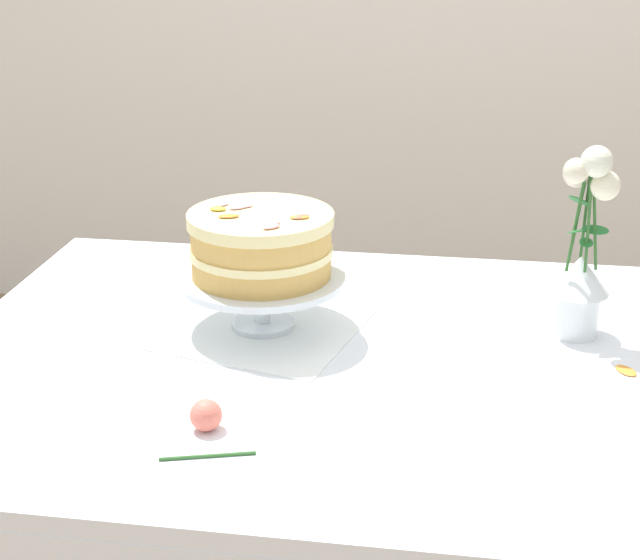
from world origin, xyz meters
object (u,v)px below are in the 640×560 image
object	(u,v)px
dining_table	(359,413)
cake_stand	(262,284)
flower_vase	(582,256)
fallen_rose	(206,416)
layer_cake	(261,244)

from	to	relation	value
dining_table	cake_stand	bearing A→B (deg)	148.77
dining_table	flower_vase	bearing A→B (deg)	25.33
cake_stand	flower_vase	size ratio (longest dim) A/B	0.86
fallen_rose	dining_table	bearing A→B (deg)	52.28
layer_cake	dining_table	bearing A→B (deg)	-31.21
cake_stand	layer_cake	distance (m)	0.07
flower_vase	layer_cake	bearing A→B (deg)	-174.11
cake_stand	flower_vase	world-z (taller)	flower_vase
fallen_rose	layer_cake	bearing A→B (deg)	89.04
flower_vase	fallen_rose	size ratio (longest dim) A/B	2.68
fallen_rose	cake_stand	bearing A→B (deg)	89.04
layer_cake	fallen_rose	world-z (taller)	layer_cake
cake_stand	fallen_rose	size ratio (longest dim) A/B	2.30
layer_cake	flower_vase	distance (m)	0.54
flower_vase	cake_stand	bearing A→B (deg)	-174.12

